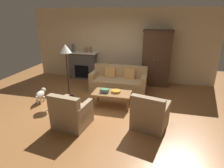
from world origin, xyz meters
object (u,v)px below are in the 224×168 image
(mantel_vase_bronze, at_px, (91,50))
(armchair_near_left, at_px, (71,114))
(armchair_near_right, at_px, (150,115))
(fruit_bowl, at_px, (116,91))
(fireplace, at_px, (83,65))
(mantel_vase_slate, at_px, (73,48))
(floor_lamp, at_px, (66,52))
(book_stack, at_px, (105,91))
(armoire, at_px, (156,58))
(mantel_vase_terracotta, at_px, (86,50))
(couch, at_px, (119,82))
(coffee_table, at_px, (112,94))
(dog, at_px, (41,94))

(mantel_vase_bronze, distance_m, armchair_near_left, 3.67)
(armchair_near_right, bearing_deg, mantel_vase_bronze, 129.42)
(fruit_bowl, bearing_deg, fireplace, 131.06)
(mantel_vase_slate, bearing_deg, floor_lamp, -71.31)
(book_stack, bearing_deg, armchair_near_left, -110.96)
(armoire, bearing_deg, mantel_vase_slate, 178.97)
(mantel_vase_slate, distance_m, mantel_vase_terracotta, 0.56)
(couch, xyz_separation_m, armchair_near_right, (1.18, -2.09, -0.00))
(coffee_table, relative_size, armchair_near_left, 1.25)
(mantel_vase_terracotta, bearing_deg, fireplace, 174.31)
(fireplace, height_order, floor_lamp, floor_lamp)
(armoire, height_order, armchair_near_right, armoire)
(mantel_vase_slate, xyz_separation_m, mantel_vase_bronze, (0.76, 0.00, -0.05))
(fruit_bowl, height_order, armchair_near_left, armchair_near_left)
(armchair_near_right, bearing_deg, couch, 119.47)
(fireplace, bearing_deg, fruit_bowl, -48.94)
(fruit_bowl, bearing_deg, book_stack, -165.33)
(fireplace, height_order, mantel_vase_bronze, mantel_vase_bronze)
(fruit_bowl, bearing_deg, mantel_vase_slate, 136.54)
(couch, height_order, fruit_bowl, couch)
(fireplace, relative_size, mantel_vase_slate, 4.06)
(mantel_vase_slate, xyz_separation_m, dog, (-0.03, -2.46, -1.03))
(mantel_vase_terracotta, xyz_separation_m, mantel_vase_bronze, (0.20, 0.00, 0.02))
(mantel_vase_terracotta, relative_size, floor_lamp, 0.11)
(couch, height_order, book_stack, couch)
(mantel_vase_terracotta, distance_m, dog, 2.71)
(fireplace, bearing_deg, floor_lamp, -82.11)
(fireplace, distance_m, armoire, 2.99)
(couch, bearing_deg, dog, -145.61)
(couch, relative_size, mantel_vase_terracotta, 10.51)
(armoire, distance_m, floor_lamp, 3.29)
(couch, bearing_deg, floor_lamp, -147.90)
(couch, relative_size, mantel_vase_slate, 6.19)
(armchair_near_left, height_order, floor_lamp, floor_lamp)
(couch, bearing_deg, mantel_vase_slate, 154.79)
(armoire, relative_size, mantel_vase_bronze, 9.39)
(armchair_near_left, bearing_deg, coffee_table, 61.93)
(armoire, distance_m, armchair_near_left, 3.96)
(armoire, xyz_separation_m, mantel_vase_bronze, (-2.57, 0.06, 0.20))
(armoire, height_order, book_stack, armoire)
(mantel_vase_slate, bearing_deg, mantel_vase_bronze, 0.00)
(coffee_table, relative_size, mantel_vase_terracotta, 6.01)
(armchair_near_right, height_order, dog, armchair_near_right)
(mantel_vase_bronze, bearing_deg, couch, -36.31)
(coffee_table, distance_m, mantel_vase_bronze, 2.74)
(mantel_vase_slate, distance_m, mantel_vase_bronze, 0.76)
(mantel_vase_slate, distance_m, floor_lamp, 2.03)
(book_stack, xyz_separation_m, mantel_vase_bronze, (-1.19, 2.24, 0.75))
(couch, bearing_deg, fireplace, 149.70)
(coffee_table, bearing_deg, floor_lamp, 169.48)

